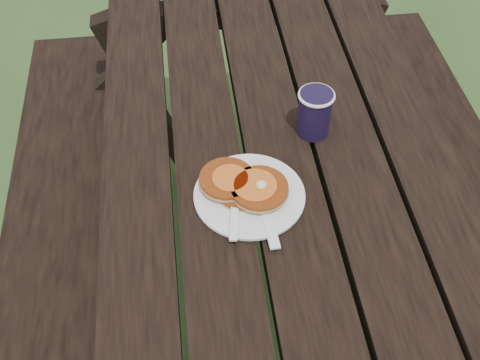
{
  "coord_description": "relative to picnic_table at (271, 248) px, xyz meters",
  "views": [
    {
      "loc": [
        -0.19,
        -0.9,
        1.67
      ],
      "look_at": [
        -0.1,
        -0.13,
        0.8
      ],
      "focal_mm": 45.0,
      "sensor_mm": 36.0,
      "label": 1
    }
  ],
  "objects": [
    {
      "name": "pancake_stack",
      "position": [
        -0.09,
        -0.12,
        0.41
      ],
      "size": [
        0.17,
        0.15,
        0.04
      ],
      "rotation": [
        0.0,
        0.0,
        -0.22
      ],
      "color": "#8A380F",
      "rests_on": "plate"
    },
    {
      "name": "knife",
      "position": [
        -0.05,
        -0.18,
        0.39
      ],
      "size": [
        0.03,
        0.18,
        0.0
      ],
      "primitive_type": "cube",
      "rotation": [
        0.0,
        0.0,
        0.05
      ],
      "color": "white",
      "rests_on": "plate"
    },
    {
      "name": "plate",
      "position": [
        -0.08,
        -0.14,
        0.39
      ],
      "size": [
        0.28,
        0.28,
        0.01
      ],
      "primitive_type": "cylinder",
      "rotation": [
        0.0,
        0.0,
        -0.42
      ],
      "color": "white",
      "rests_on": "picnic_table"
    },
    {
      "name": "ground",
      "position": [
        0.0,
        0.0,
        -0.37
      ],
      "size": [
        60.0,
        60.0,
        0.0
      ],
      "primitive_type": "plane",
      "color": "#2F471E",
      "rests_on": "ground"
    },
    {
      "name": "coffee_cup",
      "position": [
        0.08,
        0.04,
        0.44
      ],
      "size": [
        0.08,
        0.08,
        0.11
      ],
      "rotation": [
        0.0,
        0.0,
        0.16
      ],
      "color": "black",
      "rests_on": "picnic_table"
    },
    {
      "name": "fork",
      "position": [
        -0.12,
        -0.2,
        0.4
      ],
      "size": [
        0.06,
        0.16,
        0.01
      ],
      "primitive_type": null,
      "rotation": [
        0.0,
        0.0,
        -0.16
      ],
      "color": "white",
      "rests_on": "plate"
    },
    {
      "name": "picnic_table",
      "position": [
        0.0,
        0.0,
        0.0
      ],
      "size": [
        1.36,
        1.8,
        0.75
      ],
      "color": "black",
      "rests_on": "ground"
    }
  ]
}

